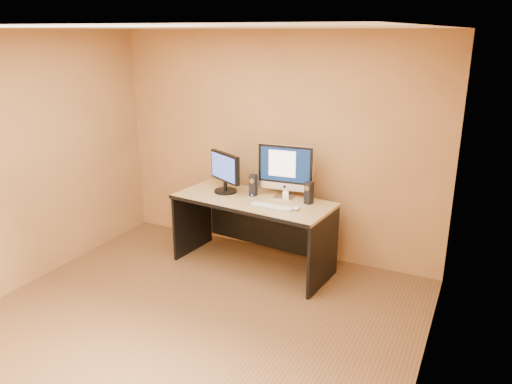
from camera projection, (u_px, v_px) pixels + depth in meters
floor at (184, 330)px, 4.51m from camera, size 4.00×4.00×0.00m
walls at (177, 194)px, 4.11m from camera, size 4.00×4.00×2.60m
ceiling at (169, 28)px, 3.70m from camera, size 4.00×4.00×0.00m
desk at (253, 233)px, 5.61m from camera, size 1.83×0.95×0.81m
imac at (285, 171)px, 5.45m from camera, size 0.64×0.28×0.60m
second_monitor at (225, 173)px, 5.66m from camera, size 0.59×0.48×0.46m
speaker_left at (253, 185)px, 5.57m from camera, size 0.08×0.08×0.24m
speaker_right at (309, 193)px, 5.31m from camera, size 0.09×0.10×0.24m
keyboard at (271, 206)px, 5.23m from camera, size 0.47×0.13×0.02m
mouse at (297, 208)px, 5.16m from camera, size 0.07×0.12×0.04m
cable_a at (288, 196)px, 5.56m from camera, size 0.06×0.24×0.01m
cable_b at (284, 195)px, 5.61m from camera, size 0.11×0.17×0.01m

